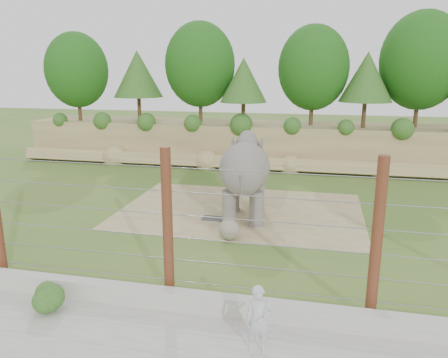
% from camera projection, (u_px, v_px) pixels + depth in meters
% --- Properties ---
extents(ground, '(90.00, 90.00, 0.00)m').
position_uv_depth(ground, '(212.00, 235.00, 15.69)').
color(ground, '#416A25').
rests_on(ground, ground).
extents(back_embankment, '(30.00, 5.52, 8.77)m').
position_uv_depth(back_embankment, '(272.00, 100.00, 26.59)').
color(back_embankment, '#896C4E').
rests_on(back_embankment, ground).
extents(dirt_patch, '(10.00, 7.00, 0.02)m').
position_uv_depth(dirt_patch, '(241.00, 210.00, 18.42)').
color(dirt_patch, '#948357').
rests_on(dirt_patch, ground).
extents(drain_grate, '(1.00, 0.60, 0.03)m').
position_uv_depth(drain_grate, '(215.00, 218.00, 17.36)').
color(drain_grate, '#262628').
rests_on(drain_grate, dirt_patch).
extents(elephant, '(2.11, 4.11, 3.20)m').
position_uv_depth(elephant, '(244.00, 179.00, 17.11)').
color(elephant, '#68615D').
rests_on(elephant, ground).
extents(stone_ball, '(0.74, 0.74, 0.74)m').
position_uv_depth(stone_ball, '(229.00, 230.00, 15.16)').
color(stone_ball, gray).
rests_on(stone_ball, dirt_patch).
extents(retaining_wall, '(26.00, 0.35, 0.50)m').
position_uv_depth(retaining_wall, '(163.00, 298.00, 10.90)').
color(retaining_wall, '#9D9D92').
rests_on(retaining_wall, ground).
extents(walkway, '(26.00, 4.00, 0.01)m').
position_uv_depth(walkway, '(130.00, 357.00, 9.07)').
color(walkway, '#9D9D92').
rests_on(walkway, ground).
extents(barrier_fence, '(20.26, 0.26, 4.00)m').
position_uv_depth(barrier_fence, '(168.00, 225.00, 10.94)').
color(barrier_fence, '#512718').
rests_on(barrier_fence, ground).
extents(walkway_shrub, '(0.68, 0.68, 0.68)m').
position_uv_depth(walkway_shrub, '(49.00, 299.00, 10.68)').
color(walkway_shrub, '#205517').
rests_on(walkway_shrub, walkway).
extents(zookeeper, '(0.59, 0.44, 1.50)m').
position_uv_depth(zookeeper, '(258.00, 320.00, 9.03)').
color(zookeeper, silver).
rests_on(zookeeper, walkway).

